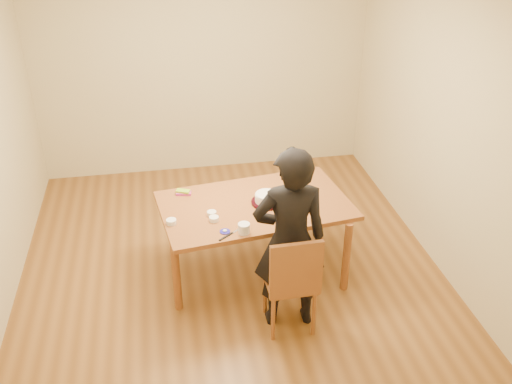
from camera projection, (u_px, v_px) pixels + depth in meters
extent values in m
cube|color=brown|center=(231.00, 269.00, 5.55)|extent=(4.00, 4.50, 0.00)
cube|color=tan|center=(202.00, 66.00, 6.81)|extent=(4.00, 0.00, 2.70)
cube|color=tan|center=(445.00, 127.00, 5.19)|extent=(0.00, 4.50, 2.70)
cube|color=brown|center=(255.00, 206.00, 5.18)|extent=(1.81, 1.22, 0.04)
cube|color=brown|center=(290.00, 281.00, 4.68)|extent=(0.41, 0.41, 0.04)
cylinder|color=#C40D3C|center=(267.00, 202.00, 5.17)|extent=(0.28, 0.28, 0.02)
cylinder|color=white|center=(267.00, 198.00, 5.15)|extent=(0.21, 0.21, 0.07)
ellipsoid|color=white|center=(267.00, 193.00, 5.13)|extent=(0.21, 0.21, 0.03)
cylinder|color=white|center=(244.00, 228.00, 4.73)|extent=(0.10, 0.10, 0.09)
cylinder|color=#1D1799|center=(225.00, 232.00, 4.76)|extent=(0.09, 0.09, 0.01)
ellipsoid|color=white|center=(225.00, 230.00, 4.76)|extent=(0.04, 0.04, 0.02)
cylinder|color=white|center=(214.00, 219.00, 4.91)|extent=(0.08, 0.08, 0.04)
cylinder|color=white|center=(212.00, 213.00, 4.98)|extent=(0.08, 0.08, 0.04)
cylinder|color=white|center=(171.00, 222.00, 4.87)|extent=(0.09, 0.09, 0.04)
cube|color=#D23164|center=(184.00, 193.00, 5.31)|extent=(0.15, 0.09, 0.02)
cube|color=green|center=(183.00, 191.00, 5.31)|extent=(0.14, 0.11, 0.02)
cube|color=black|center=(226.00, 237.00, 4.70)|extent=(0.13, 0.11, 0.01)
imported|color=black|center=(290.00, 241.00, 4.53)|extent=(0.62, 0.42, 1.64)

